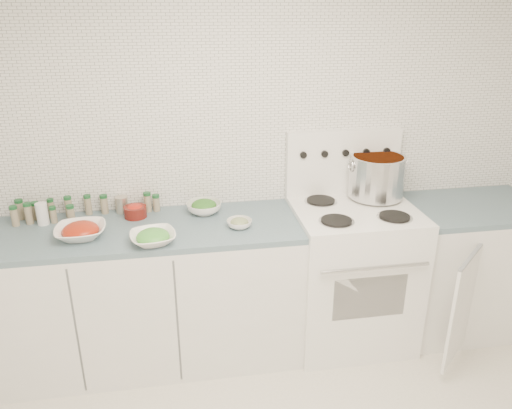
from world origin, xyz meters
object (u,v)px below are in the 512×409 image
(bowl_tomato, at_px, (81,231))
(bowl_snowpea, at_px, (153,237))
(stove, at_px, (351,270))
(stock_pot, at_px, (377,175))

(bowl_tomato, bearing_deg, bowl_snowpea, -19.16)
(bowl_tomato, height_order, bowl_snowpea, bowl_tomato)
(stove, relative_size, bowl_tomato, 4.73)
(bowl_snowpea, bearing_deg, stock_pot, 14.36)
(stove, distance_m, bowl_snowpea, 1.32)
(bowl_tomato, relative_size, bowl_snowpea, 1.01)
(stove, distance_m, bowl_tomato, 1.69)
(stove, bearing_deg, bowl_tomato, -177.63)
(bowl_tomato, xyz_separation_m, bowl_snowpea, (0.40, -0.14, -0.00))
(stove, height_order, stock_pot, stove)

